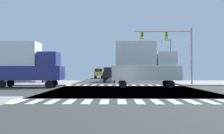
{
  "coord_description": "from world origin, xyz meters",
  "views": [
    {
      "loc": [
        -1.18,
        -19.84,
        1.75
      ],
      "look_at": [
        -1.51,
        8.46,
        2.28
      ],
      "focal_mm": 34.95,
      "sensor_mm": 36.0,
      "label": 1
    }
  ],
  "objects_px": {
    "traffic_signal_mast": "(170,43)",
    "suv_crossing_2": "(111,73)",
    "street_lamp": "(169,56)",
    "box_truck_farside_1": "(27,64)",
    "sedan_queued_1": "(110,74)",
    "suv_leading_3": "(109,73)",
    "bank_building": "(3,69)",
    "box_truck_middle_3": "(143,63)",
    "suv_nearside_1": "(99,73)"
  },
  "relations": [
    {
      "from": "box_truck_farside_1",
      "to": "street_lamp",
      "type": "bearing_deg",
      "value": 126.37
    },
    {
      "from": "suv_nearside_1",
      "to": "suv_crossing_2",
      "type": "xyz_separation_m",
      "value": [
        3.0,
        -0.31,
        0.0
      ]
    },
    {
      "from": "suv_nearside_1",
      "to": "box_truck_farside_1",
      "type": "relative_size",
      "value": 0.64
    },
    {
      "from": "bank_building",
      "to": "suv_leading_3",
      "type": "bearing_deg",
      "value": 3.1
    },
    {
      "from": "suv_nearside_1",
      "to": "traffic_signal_mast",
      "type": "bearing_deg",
      "value": 112.58
    },
    {
      "from": "suv_nearside_1",
      "to": "box_truck_farside_1",
      "type": "height_order",
      "value": "box_truck_farside_1"
    },
    {
      "from": "bank_building",
      "to": "box_truck_middle_3",
      "type": "bearing_deg",
      "value": -27.14
    },
    {
      "from": "box_truck_farside_1",
      "to": "suv_crossing_2",
      "type": "bearing_deg",
      "value": 163.55
    },
    {
      "from": "traffic_signal_mast",
      "to": "sedan_queued_1",
      "type": "xyz_separation_m",
      "value": [
        -7.73,
        15.64,
        -4.14
      ]
    },
    {
      "from": "box_truck_farside_1",
      "to": "suv_leading_3",
      "type": "bearing_deg",
      "value": 143.07
    },
    {
      "from": "box_truck_farside_1",
      "to": "suv_crossing_2",
      "type": "distance_m",
      "value": 30.45
    },
    {
      "from": "box_truck_farside_1",
      "to": "suv_crossing_2",
      "type": "height_order",
      "value": "box_truck_farside_1"
    },
    {
      "from": "street_lamp",
      "to": "suv_crossing_2",
      "type": "height_order",
      "value": "street_lamp"
    },
    {
      "from": "traffic_signal_mast",
      "to": "suv_leading_3",
      "type": "distance_m",
      "value": 11.64
    },
    {
      "from": "suv_nearside_1",
      "to": "suv_leading_3",
      "type": "bearing_deg",
      "value": 99.45
    },
    {
      "from": "bank_building",
      "to": "box_truck_farside_1",
      "type": "bearing_deg",
      "value": -52.57
    },
    {
      "from": "bank_building",
      "to": "sedan_queued_1",
      "type": "relative_size",
      "value": 3.21
    },
    {
      "from": "traffic_signal_mast",
      "to": "bank_building",
      "type": "height_order",
      "value": "traffic_signal_mast"
    },
    {
      "from": "suv_leading_3",
      "to": "box_truck_middle_3",
      "type": "relative_size",
      "value": 0.64
    },
    {
      "from": "traffic_signal_mast",
      "to": "bank_building",
      "type": "xyz_separation_m",
      "value": [
        -24.43,
        6.89,
        -3.19
      ]
    },
    {
      "from": "suv_crossing_2",
      "to": "street_lamp",
      "type": "bearing_deg",
      "value": 123.37
    },
    {
      "from": "traffic_signal_mast",
      "to": "bank_building",
      "type": "bearing_deg",
      "value": 164.26
    },
    {
      "from": "traffic_signal_mast",
      "to": "suv_crossing_2",
      "type": "xyz_separation_m",
      "value": [
        -7.73,
        25.51,
        -3.86
      ]
    },
    {
      "from": "traffic_signal_mast",
      "to": "suv_crossing_2",
      "type": "distance_m",
      "value": 26.93
    },
    {
      "from": "box_truck_middle_3",
      "to": "suv_leading_3",
      "type": "bearing_deg",
      "value": -161.21
    },
    {
      "from": "suv_crossing_2",
      "to": "bank_building",
      "type": "bearing_deg",
      "value": 48.12
    },
    {
      "from": "suv_crossing_2",
      "to": "box_truck_middle_3",
      "type": "bearing_deg",
      "value": 97.61
    },
    {
      "from": "street_lamp",
      "to": "suv_nearside_1",
      "type": "height_order",
      "value": "street_lamp"
    },
    {
      "from": "street_lamp",
      "to": "bank_building",
      "type": "xyz_separation_m",
      "value": [
        -26.83,
        -3.25,
        -2.27
      ]
    },
    {
      "from": "sedan_queued_1",
      "to": "bank_building",
      "type": "bearing_deg",
      "value": 27.65
    },
    {
      "from": "bank_building",
      "to": "box_truck_farside_1",
      "type": "xyz_separation_m",
      "value": [
        8.08,
        -10.56,
        0.51
      ]
    },
    {
      "from": "bank_building",
      "to": "box_truck_farside_1",
      "type": "height_order",
      "value": "box_truck_farside_1"
    },
    {
      "from": "traffic_signal_mast",
      "to": "box_truck_farside_1",
      "type": "distance_m",
      "value": 16.97
    },
    {
      "from": "box_truck_farside_1",
      "to": "suv_crossing_2",
      "type": "xyz_separation_m",
      "value": [
        8.62,
        29.18,
        -1.17
      ]
    },
    {
      "from": "traffic_signal_mast",
      "to": "box_truck_farside_1",
      "type": "relative_size",
      "value": 0.99
    },
    {
      "from": "street_lamp",
      "to": "suv_crossing_2",
      "type": "distance_m",
      "value": 18.64
    },
    {
      "from": "bank_building",
      "to": "box_truck_farside_1",
      "type": "relative_size",
      "value": 1.91
    },
    {
      "from": "street_lamp",
      "to": "bank_building",
      "type": "distance_m",
      "value": 27.12
    },
    {
      "from": "suv_nearside_1",
      "to": "box_truck_middle_3",
      "type": "relative_size",
      "value": 0.64
    },
    {
      "from": "suv_crossing_2",
      "to": "suv_leading_3",
      "type": "xyz_separation_m",
      "value": [
        0.0,
        -17.72,
        0.0
      ]
    },
    {
      "from": "street_lamp",
      "to": "box_truck_farside_1",
      "type": "height_order",
      "value": "street_lamp"
    },
    {
      "from": "suv_crossing_2",
      "to": "sedan_queued_1",
      "type": "xyz_separation_m",
      "value": [
        0.0,
        -9.87,
        -0.28
      ]
    },
    {
      "from": "street_lamp",
      "to": "suv_leading_3",
      "type": "xyz_separation_m",
      "value": [
        -10.13,
        -2.34,
        -2.94
      ]
    },
    {
      "from": "street_lamp",
      "to": "suv_leading_3",
      "type": "distance_m",
      "value": 10.8
    },
    {
      "from": "box_truck_middle_3",
      "to": "suv_crossing_2",
      "type": "bearing_deg",
      "value": -172.39
    },
    {
      "from": "suv_nearside_1",
      "to": "suv_leading_3",
      "type": "height_order",
      "value": "same"
    },
    {
      "from": "sedan_queued_1",
      "to": "box_truck_farside_1",
      "type": "bearing_deg",
      "value": 65.95
    },
    {
      "from": "suv_nearside_1",
      "to": "suv_leading_3",
      "type": "xyz_separation_m",
      "value": [
        3.0,
        -18.02,
        0.0
      ]
    },
    {
      "from": "sedan_queued_1",
      "to": "box_truck_middle_3",
      "type": "bearing_deg",
      "value": 101.42
    },
    {
      "from": "bank_building",
      "to": "suv_nearside_1",
      "type": "bearing_deg",
      "value": 54.11
    }
  ]
}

